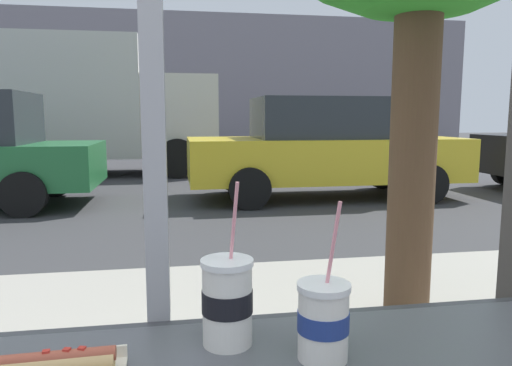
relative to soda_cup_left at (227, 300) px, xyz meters
The scene contains 7 objects.
ground_plane 8.15m from the soda_cup_left, 90.99° to the left, with size 60.00×60.00×0.00m, color #38383A.
sidewalk_strip 1.95m from the soda_cup_left, 94.72° to the left, with size 16.00×2.80×0.13m, color #9E998E.
building_facade_far 21.80m from the soda_cup_left, 90.37° to the left, with size 28.00×1.20×5.99m, color gray.
soda_cup_left is the anchor object (origin of this frame).
soda_cup_right 0.19m from the soda_cup_left, 27.68° to the right, with size 0.10×0.10×0.30m.
parked_car_yellow 7.41m from the soda_cup_left, 70.82° to the left, with size 4.65×1.92×1.71m.
box_truck 11.52m from the soda_cup_left, 104.35° to the left, with size 7.07×2.44×3.20m.
Camera 1 is at (0.05, -0.99, 1.39)m, focal length 33.69 mm.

